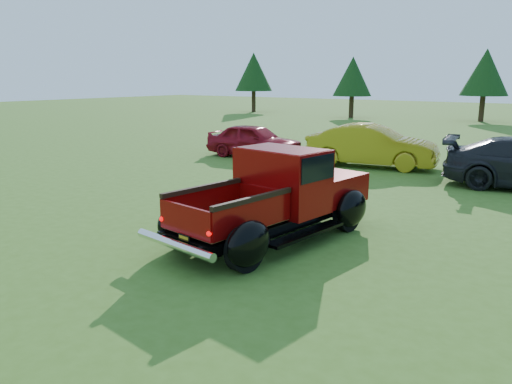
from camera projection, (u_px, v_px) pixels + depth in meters
name	position (u px, v px, depth m)	size (l,w,h in m)	color
ground	(276.00, 253.00, 8.85)	(120.00, 120.00, 0.00)	#3C611B
tree_far_west	(254.00, 72.00, 44.32)	(3.33, 3.33, 5.20)	#332114
tree_west	(353.00, 77.00, 37.97)	(2.94, 2.94, 4.60)	#332114
tree_mid_left	(485.00, 72.00, 34.42)	(3.20, 3.20, 5.00)	#332114
pickup_truck	(282.00, 195.00, 9.67)	(2.69, 4.83, 1.72)	black
show_car_red	(254.00, 141.00, 19.37)	(1.53, 3.79, 1.29)	maroon
show_car_yellow	(372.00, 146.00, 17.27)	(1.54, 4.42, 1.46)	#A78E16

